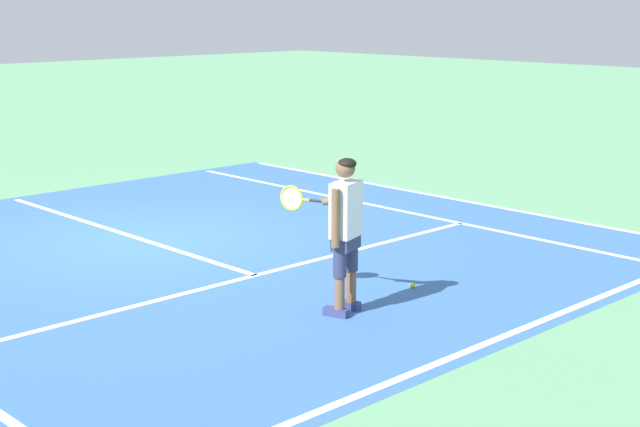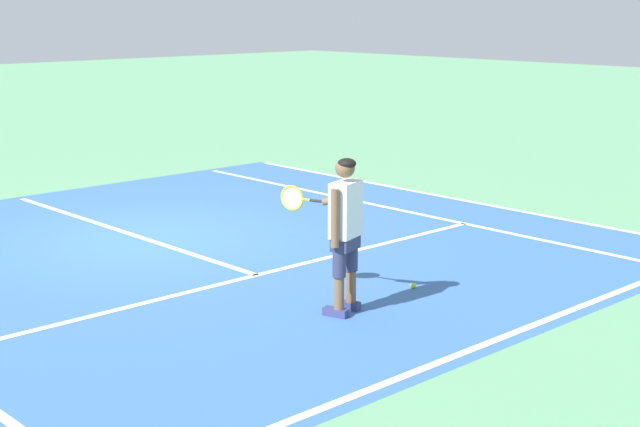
# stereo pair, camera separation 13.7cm
# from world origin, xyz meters

# --- Properties ---
(ground_plane) EXTENTS (80.00, 80.00, 0.00)m
(ground_plane) POSITION_xyz_m (0.00, 0.00, 0.00)
(ground_plane) COLOR #609E70
(court_inner_surface) EXTENTS (10.98, 10.23, 0.00)m
(court_inner_surface) POSITION_xyz_m (0.00, -1.03, 0.00)
(court_inner_surface) COLOR #3866A8
(court_inner_surface) RESTS_ON ground
(line_baseline) EXTENTS (10.98, 0.10, 0.01)m
(line_baseline) POSITION_xyz_m (0.00, -5.95, 0.00)
(line_baseline) COLOR white
(line_baseline) RESTS_ON ground
(line_service) EXTENTS (8.23, 0.10, 0.01)m
(line_service) POSITION_xyz_m (0.00, -2.52, 0.00)
(line_service) COLOR white
(line_service) RESTS_ON ground
(line_centre_service) EXTENTS (0.10, 6.40, 0.01)m
(line_centre_service) POSITION_xyz_m (0.00, 0.68, 0.00)
(line_centre_service) COLOR white
(line_centre_service) RESTS_ON ground
(line_singles_right) EXTENTS (0.10, 9.83, 0.01)m
(line_singles_right) POSITION_xyz_m (4.12, -1.03, 0.00)
(line_singles_right) COLOR white
(line_singles_right) RESTS_ON ground
(line_doubles_right) EXTENTS (0.10, 9.83, 0.01)m
(line_doubles_right) POSITION_xyz_m (5.49, -1.03, 0.00)
(line_doubles_right) COLOR white
(line_doubles_right) RESTS_ON ground
(tennis_player) EXTENTS (0.58, 1.22, 1.71)m
(tennis_player) POSITION_xyz_m (-0.22, -4.28, 0.99)
(tennis_player) COLOR navy
(tennis_player) RESTS_ON ground
(tennis_ball_near_feet) EXTENTS (0.07, 0.07, 0.07)m
(tennis_ball_near_feet) POSITION_xyz_m (1.01, -4.21, 0.03)
(tennis_ball_near_feet) COLOR #CCE02D
(tennis_ball_near_feet) RESTS_ON ground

